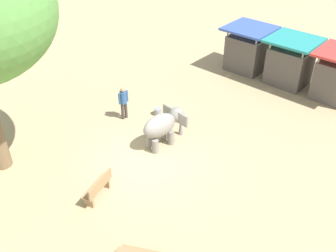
{
  "coord_description": "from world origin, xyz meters",
  "views": [
    {
      "loc": [
        8.53,
        -8.27,
        9.73
      ],
      "look_at": [
        -0.07,
        1.55,
        0.8
      ],
      "focal_mm": 40.38,
      "sensor_mm": 36.0,
      "label": 1
    }
  ],
  "objects": [
    {
      "name": "elephant",
      "position": [
        -0.11,
        1.32,
        0.95
      ],
      "size": [
        1.45,
        2.17,
        1.49
      ],
      "rotation": [
        0.0,
        0.0,
        1.46
      ],
      "color": "gray",
      "rests_on": "ground_plane"
    },
    {
      "name": "ground_plane",
      "position": [
        0.0,
        0.0,
        0.0
      ],
      "size": [
        60.0,
        60.0,
        0.0
      ],
      "primitive_type": "plane",
      "color": "tan"
    },
    {
      "name": "market_stall_blue",
      "position": [
        -1.34,
        9.86,
        1.14
      ],
      "size": [
        2.5,
        2.5,
        2.52
      ],
      "color": "#59514C",
      "rests_on": "ground_plane"
    },
    {
      "name": "market_stall_teal",
      "position": [
        1.26,
        9.86,
        1.14
      ],
      "size": [
        2.5,
        2.5,
        2.52
      ],
      "color": "#59514C",
      "rests_on": "ground_plane"
    },
    {
      "name": "wooden_bench",
      "position": [
        0.27,
        -2.57,
        0.47
      ],
      "size": [
        0.79,
        1.46,
        0.88
      ],
      "rotation": [
        0.0,
        0.0,
        1.87
      ],
      "color": "#9E7A51",
      "rests_on": "ground_plane"
    },
    {
      "name": "feed_bucket",
      "position": [
        -1.86,
        2.85,
        0.16
      ],
      "size": [
        0.36,
        0.36,
        0.32
      ],
      "primitive_type": "cylinder",
      "color": "gray",
      "rests_on": "ground_plane"
    },
    {
      "name": "person_handler",
      "position": [
        -2.82,
        1.59,
        0.95
      ],
      "size": [
        0.32,
        0.5,
        1.62
      ],
      "rotation": [
        0.0,
        0.0,
        -0.18
      ],
      "color": "#3F3833",
      "rests_on": "ground_plane"
    }
  ]
}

